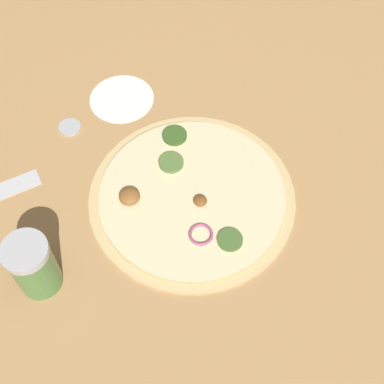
{
  "coord_description": "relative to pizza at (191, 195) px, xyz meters",
  "views": [
    {
      "loc": [
        0.23,
        -0.4,
        0.76
      ],
      "look_at": [
        0.0,
        0.0,
        0.02
      ],
      "focal_mm": 50.0,
      "sensor_mm": 36.0,
      "label": 1
    }
  ],
  "objects": [
    {
      "name": "pizza",
      "position": [
        0.0,
        0.0,
        0.0
      ],
      "size": [
        0.34,
        0.34,
        0.03
      ],
      "color": "#D6B77A",
      "rests_on": "ground_plane"
    },
    {
      "name": "spice_jar",
      "position": [
        -0.12,
        -0.24,
        0.05
      ],
      "size": [
        0.07,
        0.07,
        0.11
      ],
      "color": "#4C7F42",
      "rests_on": "ground_plane"
    },
    {
      "name": "loose_cap",
      "position": [
        -0.26,
        0.02,
        -0.0
      ],
      "size": [
        0.04,
        0.04,
        0.01
      ],
      "color": "#B2B2B7",
      "rests_on": "ground_plane"
    },
    {
      "name": "flour_patch",
      "position": [
        -0.22,
        0.12,
        -0.0
      ],
      "size": [
        0.12,
        0.12,
        0.0
      ],
      "color": "white",
      "rests_on": "ground_plane"
    },
    {
      "name": "ground_plane",
      "position": [
        0.0,
        0.0,
        -0.01
      ],
      "size": [
        3.0,
        3.0,
        0.0
      ],
      "primitive_type": "plane",
      "color": "tan"
    }
  ]
}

